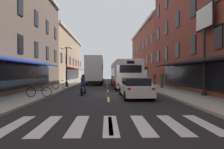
# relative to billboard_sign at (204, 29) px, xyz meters

# --- Properties ---
(ground_plane) EXTENTS (34.80, 80.00, 0.10)m
(ground_plane) POSITION_rel_billboard_sign_xyz_m (-7.05, 2.54, -5.09)
(ground_plane) COLOR black
(lane_centre_dashes) EXTENTS (0.14, 73.90, 0.01)m
(lane_centre_dashes) POSITION_rel_billboard_sign_xyz_m (-7.05, 2.29, -5.04)
(lane_centre_dashes) COLOR #DBCC4C
(lane_centre_dashes) RESTS_ON ground
(crosswalk_near) EXTENTS (7.10, 2.80, 0.01)m
(crosswalk_near) POSITION_rel_billboard_sign_xyz_m (-7.05, -7.46, -5.04)
(crosswalk_near) COLOR silver
(crosswalk_near) RESTS_ON ground
(sidewalk_left) EXTENTS (3.00, 80.00, 0.14)m
(sidewalk_left) POSITION_rel_billboard_sign_xyz_m (-12.95, 2.54, -4.97)
(sidewalk_left) COLOR #A39E93
(sidewalk_left) RESTS_ON ground
(sidewalk_right) EXTENTS (3.00, 80.00, 0.14)m
(sidewalk_right) POSITION_rel_billboard_sign_xyz_m (-1.15, 2.54, -4.97)
(sidewalk_right) COLOR #A39E93
(sidewalk_right) RESTS_ON ground
(billboard_sign) EXTENTS (0.40, 2.49, 6.56)m
(billboard_sign) POSITION_rel_billboard_sign_xyz_m (0.00, 0.00, 0.00)
(billboard_sign) COLOR black
(billboard_sign) RESTS_ON sidewalk_right
(transit_bus) EXTENTS (2.80, 11.24, 3.12)m
(transit_bus) POSITION_rel_billboard_sign_xyz_m (-5.07, 9.40, -3.40)
(transit_bus) COLOR silver
(transit_bus) RESTS_ON ground
(box_truck) EXTENTS (2.50, 7.97, 4.15)m
(box_truck) POSITION_rel_billboard_sign_xyz_m (-8.93, 15.67, -2.90)
(box_truck) COLOR #B21E19
(box_truck) RESTS_ON ground
(sedan_near) EXTENTS (2.01, 4.74, 1.39)m
(sedan_near) POSITION_rel_billboard_sign_xyz_m (-9.23, 27.57, -4.33)
(sedan_near) COLOR black
(sedan_near) RESTS_ON ground
(sedan_mid) EXTENTS (2.05, 4.79, 1.42)m
(sedan_mid) POSITION_rel_billboard_sign_xyz_m (-5.11, -0.08, -4.32)
(sedan_mid) COLOR silver
(sedan_mid) RESTS_ON ground
(motorcycle_rider) EXTENTS (0.62, 2.07, 1.66)m
(motorcycle_rider) POSITION_rel_billboard_sign_xyz_m (-9.07, 1.85, -4.33)
(motorcycle_rider) COLOR black
(motorcycle_rider) RESTS_ON ground
(bicycle_near) EXTENTS (1.71, 0.48, 0.91)m
(bicycle_near) POSITION_rel_billboard_sign_xyz_m (-11.85, 5.96, -4.54)
(bicycle_near) COLOR black
(bicycle_near) RESTS_ON sidewalk_left
(bicycle_mid) EXTENTS (1.71, 0.48, 0.91)m
(bicycle_mid) POSITION_rel_billboard_sign_xyz_m (-11.84, -0.53, -4.54)
(bicycle_mid) COLOR black
(bicycle_mid) RESTS_ON sidewalk_left
(pedestrian_near) EXTENTS (0.39, 0.52, 1.58)m
(pedestrian_near) POSITION_rel_billboard_sign_xyz_m (-2.03, 17.11, -4.07)
(pedestrian_near) COLOR navy
(pedestrian_near) RESTS_ON sidewalk_right
(pedestrian_mid) EXTENTS (0.36, 0.36, 1.71)m
(pedestrian_mid) POSITION_rel_billboard_sign_xyz_m (-0.48, 12.98, -4.02)
(pedestrian_mid) COLOR #4C4C51
(pedestrian_mid) RESTS_ON sidewalk_right
(pedestrian_far) EXTENTS (0.36, 0.36, 1.76)m
(pedestrian_far) POSITION_rel_billboard_sign_xyz_m (-1.02, 7.46, -3.99)
(pedestrian_far) COLOR #4C4C51
(pedestrian_far) RESTS_ON sidewalk_right
(street_lamp_twin) EXTENTS (1.42, 0.32, 4.81)m
(street_lamp_twin) POSITION_rel_billboard_sign_xyz_m (-11.95, 9.52, -2.23)
(street_lamp_twin) COLOR black
(street_lamp_twin) RESTS_ON sidewalk_left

